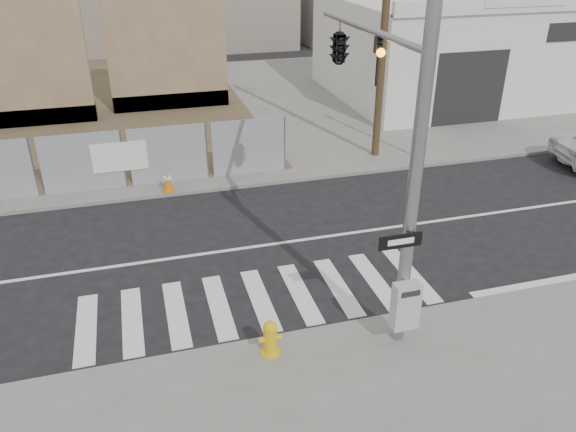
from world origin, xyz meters
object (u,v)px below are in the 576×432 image
object	(u,v)px
signal_pole	(361,91)
fire_hydrant	(270,338)
auto_shop	(453,47)
traffic_cone_d	(168,181)

from	to	relation	value
signal_pole	fire_hydrant	bearing A→B (deg)	-137.72
auto_shop	fire_hydrant	size ratio (longest dim) A/B	15.16
signal_pole	traffic_cone_d	distance (m)	8.62
signal_pole	traffic_cone_d	size ratio (longest dim) A/B	9.61
auto_shop	fire_hydrant	world-z (taller)	auto_shop
signal_pole	fire_hydrant	xyz separation A→B (m)	(-2.75, -2.50, -4.27)
signal_pole	fire_hydrant	world-z (taller)	signal_pole
auto_shop	fire_hydrant	distance (m)	22.68
auto_shop	traffic_cone_d	size ratio (longest dim) A/B	16.47
fire_hydrant	signal_pole	bearing A→B (deg)	52.35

